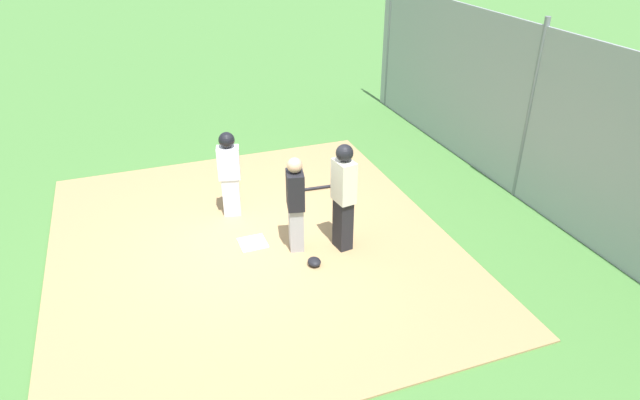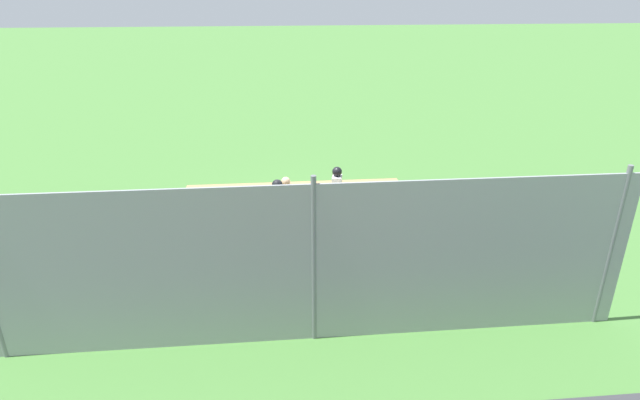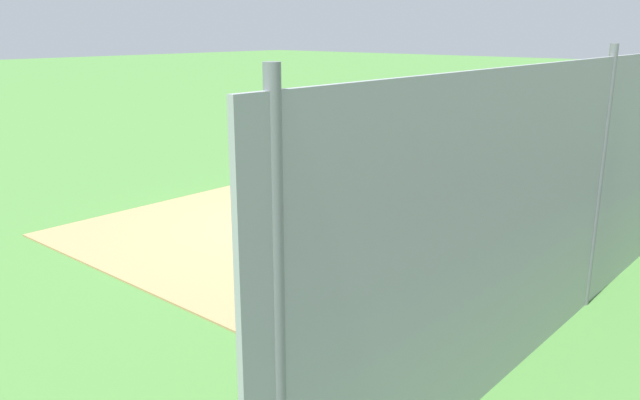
{
  "view_description": "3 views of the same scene",
  "coord_description": "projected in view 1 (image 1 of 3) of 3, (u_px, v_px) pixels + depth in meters",
  "views": [
    {
      "loc": [
        -7.55,
        1.56,
        5.03
      ],
      "look_at": [
        -0.41,
        -1.04,
        0.87
      ],
      "focal_mm": 30.74,
      "sensor_mm": 36.0,
      "label": 1
    },
    {
      "loc": [
        -0.66,
        -13.42,
        6.39
      ],
      "look_at": [
        0.54,
        -0.65,
        0.95
      ],
      "focal_mm": 29.12,
      "sensor_mm": 36.0,
      "label": 2
    },
    {
      "loc": [
        -8.13,
        -7.69,
        3.52
      ],
      "look_at": [
        -0.04,
        -0.62,
        0.61
      ],
      "focal_mm": 35.65,
      "sensor_mm": 36.0,
      "label": 3
    }
  ],
  "objects": [
    {
      "name": "ground_plane",
      "position": [
        253.0,
        245.0,
        9.11
      ],
      "size": [
        140.0,
        140.0,
        0.0
      ],
      "primitive_type": "plane",
      "color": "#477A38"
    },
    {
      "name": "dirt_infield",
      "position": [
        253.0,
        244.0,
        9.1
      ],
      "size": [
        7.2,
        6.4,
        0.03
      ],
      "primitive_type": "cube",
      "color": "#A88456",
      "rests_on": "ground_plane"
    },
    {
      "name": "home_plate",
      "position": [
        253.0,
        243.0,
        9.09
      ],
      "size": [
        0.45,
        0.45,
        0.02
      ],
      "primitive_type": "cube",
      "rotation": [
        0.0,
        0.0,
        0.02
      ],
      "color": "white",
      "rests_on": "dirt_infield"
    },
    {
      "name": "catcher",
      "position": [
        296.0,
        203.0,
        8.59
      ],
      "size": [
        0.43,
        0.33,
        1.61
      ],
      "rotation": [
        0.0,
        0.0,
        1.36
      ],
      "color": "#9E9EA3",
      "rests_on": "dirt_infield"
    },
    {
      "name": "umpire",
      "position": [
        344.0,
        195.0,
        8.56
      ],
      "size": [
        0.41,
        0.31,
        1.81
      ],
      "rotation": [
        0.0,
        0.0,
        1.72
      ],
      "color": "black",
      "rests_on": "dirt_infield"
    },
    {
      "name": "runner",
      "position": [
        229.0,
        169.0,
        9.54
      ],
      "size": [
        0.34,
        0.43,
        1.58
      ],
      "rotation": [
        0.0,
        0.0,
        2.92
      ],
      "color": "silver",
      "rests_on": "dirt_infield"
    },
    {
      "name": "baseball_bat",
      "position": [
        314.0,
        188.0,
        10.77
      ],
      "size": [
        0.11,
        0.76,
        0.06
      ],
      "primitive_type": "cylinder",
      "rotation": [
        0.0,
        1.57,
        4.65
      ],
      "color": "black",
      "rests_on": "dirt_infield"
    },
    {
      "name": "catcher_mask",
      "position": [
        314.0,
        262.0,
        8.53
      ],
      "size": [
        0.24,
        0.2,
        0.12
      ],
      "primitive_type": "ellipsoid",
      "color": "black",
      "rests_on": "dirt_infield"
    },
    {
      "name": "backstop_fence",
      "position": [
        529.0,
        116.0,
        9.91
      ],
      "size": [
        12.0,
        0.1,
        3.35
      ],
      "color": "#93999E",
      "rests_on": "ground_plane"
    },
    {
      "name": "parked_car_white",
      "position": [
        594.0,
        85.0,
        14.94
      ],
      "size": [
        4.42,
        2.38,
        1.28
      ],
      "rotation": [
        0.0,
        0.0,
        3.3
      ],
      "color": "silver",
      "rests_on": "parking_lot"
    },
    {
      "name": "parked_car_green",
      "position": [
        523.0,
        64.0,
        16.86
      ],
      "size": [
        4.36,
        2.24,
        1.28
      ],
      "rotation": [
        0.0,
        0.0,
        3.03
      ],
      "color": "#235B38",
      "rests_on": "parking_lot"
    }
  ]
}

